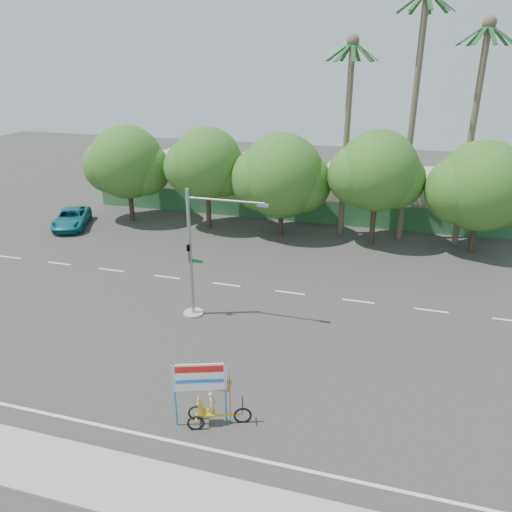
# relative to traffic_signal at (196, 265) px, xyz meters

# --- Properties ---
(ground) EXTENTS (120.00, 120.00, 0.00)m
(ground) POSITION_rel_traffic_signal_xyz_m (2.20, -3.98, -2.92)
(ground) COLOR #33302D
(ground) RESTS_ON ground
(sidewalk_near) EXTENTS (50.00, 2.40, 0.12)m
(sidewalk_near) POSITION_rel_traffic_signal_xyz_m (2.20, -11.48, -2.86)
(sidewalk_near) COLOR gray
(sidewalk_near) RESTS_ON ground
(fence) EXTENTS (38.00, 0.08, 2.00)m
(fence) POSITION_rel_traffic_signal_xyz_m (2.20, 17.52, -1.92)
(fence) COLOR #336B3D
(fence) RESTS_ON ground
(building_left) EXTENTS (12.00, 8.00, 4.00)m
(building_left) POSITION_rel_traffic_signal_xyz_m (-7.80, 22.02, -0.92)
(building_left) COLOR #BBAB95
(building_left) RESTS_ON ground
(building_right) EXTENTS (14.00, 8.00, 3.60)m
(building_right) POSITION_rel_traffic_signal_xyz_m (10.20, 22.02, -1.12)
(building_right) COLOR #BBAB95
(building_right) RESTS_ON ground
(tree_far_left) EXTENTS (7.14, 6.00, 7.96)m
(tree_far_left) POSITION_rel_traffic_signal_xyz_m (-11.85, 14.02, 1.84)
(tree_far_left) COLOR #473828
(tree_far_left) RESTS_ON ground
(tree_left) EXTENTS (6.66, 5.60, 8.07)m
(tree_left) POSITION_rel_traffic_signal_xyz_m (-4.85, 14.02, 2.14)
(tree_left) COLOR #473828
(tree_left) RESTS_ON ground
(tree_center) EXTENTS (7.62, 6.40, 7.85)m
(tree_center) POSITION_rel_traffic_signal_xyz_m (1.14, 14.02, 1.55)
(tree_center) COLOR #473828
(tree_center) RESTS_ON ground
(tree_right) EXTENTS (6.90, 5.80, 8.36)m
(tree_right) POSITION_rel_traffic_signal_xyz_m (8.15, 14.02, 2.32)
(tree_right) COLOR #473828
(tree_right) RESTS_ON ground
(tree_far_right) EXTENTS (7.38, 6.20, 7.94)m
(tree_far_right) POSITION_rel_traffic_signal_xyz_m (15.15, 14.02, 1.73)
(tree_far_right) COLOR #473828
(tree_far_right) RESTS_ON ground
(palm_tall) EXTENTS (3.73, 3.79, 17.45)m
(palm_tall) POSITION_rel_traffic_signal_xyz_m (10.20, 15.52, 7.55)
(palm_tall) COLOR #70604C
(palm_tall) RESTS_ON ground
(palm_mid) EXTENTS (3.73, 3.79, 15.45)m
(palm_mid) POSITION_rel_traffic_signal_xyz_m (14.20, 15.52, 6.48)
(palm_mid) COLOR #70604C
(palm_mid) RESTS_ON ground
(palm_short) EXTENTS (3.73, 3.79, 14.45)m
(palm_short) POSITION_rel_traffic_signal_xyz_m (5.70, 15.52, 5.94)
(palm_short) COLOR #70604C
(palm_short) RESTS_ON ground
(traffic_signal) EXTENTS (4.72, 1.10, 7.00)m
(traffic_signal) POSITION_rel_traffic_signal_xyz_m (0.00, 0.00, 0.00)
(traffic_signal) COLOR gray
(traffic_signal) RESTS_ON ground
(trike_billboard) EXTENTS (2.76, 1.25, 2.86)m
(trike_billboard) POSITION_rel_traffic_signal_xyz_m (3.69, -7.93, -1.77)
(trike_billboard) COLOR black
(trike_billboard) RESTS_ON ground
(pickup_truck) EXTENTS (4.35, 5.83, 1.47)m
(pickup_truck) POSITION_rel_traffic_signal_xyz_m (-15.64, 11.00, -2.18)
(pickup_truck) COLOR #106C75
(pickup_truck) RESTS_ON ground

